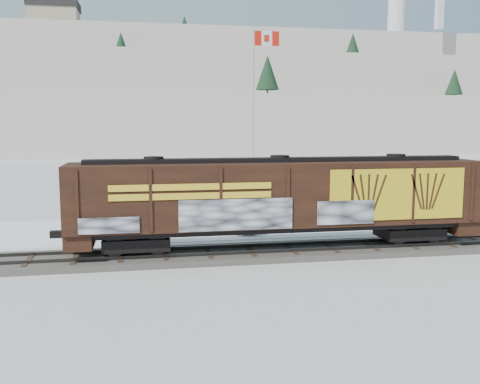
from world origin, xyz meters
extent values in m
plane|color=white|center=(0.00, 0.00, 0.00)|extent=(500.00, 500.00, 0.00)
cube|color=#59544C|center=(0.00, 0.00, 0.14)|extent=(50.00, 3.40, 0.28)
cube|color=#33302D|center=(0.00, -0.72, 0.35)|extent=(50.00, 0.10, 0.15)
cube|color=#33302D|center=(0.00, 0.72, 0.35)|extent=(50.00, 0.10, 0.15)
cube|color=white|center=(0.00, 7.50, 0.01)|extent=(40.00, 8.00, 0.03)
cube|color=white|center=(0.00, 95.00, 6.00)|extent=(360.00, 40.00, 12.00)
cube|color=white|center=(0.00, 125.00, 12.00)|extent=(360.00, 40.00, 24.00)
cube|color=white|center=(0.00, 160.00, 17.50)|extent=(360.00, 50.00, 35.00)
cone|color=black|center=(22.00, 90.00, 17.31)|extent=(5.04, 5.04, 7.38)
cone|color=black|center=(70.00, 96.00, 16.43)|extent=(4.20, 4.20, 6.15)
cone|color=black|center=(-10.00, 128.00, 28.13)|extent=(3.92, 3.92, 5.74)
cone|color=black|center=(55.00, 124.00, 28.72)|extent=(4.48, 4.48, 6.56)
cone|color=black|center=(10.00, 162.00, 39.43)|extent=(4.20, 4.20, 6.15)
cube|color=tan|center=(-32.00, 162.00, 39.00)|extent=(15.00, 12.00, 8.00)
cube|color=black|center=(-32.00, 162.00, 44.20)|extent=(15.75, 12.60, 2.40)
cube|color=black|center=(-5.30, 0.00, 0.88)|extent=(3.00, 2.00, 0.90)
cube|color=black|center=(8.20, 0.00, 0.88)|extent=(3.00, 2.00, 0.90)
cylinder|color=black|center=(-6.25, -0.78, 0.88)|extent=(0.90, 0.12, 0.90)
cube|color=black|center=(1.45, 0.00, 1.41)|extent=(19.61, 2.40, 0.25)
cube|color=#33180D|center=(1.45, 0.00, 3.01)|extent=(19.61, 3.00, 2.95)
cube|color=black|center=(1.45, 0.00, 4.58)|extent=(18.04, 0.90, 0.20)
cube|color=gold|center=(6.74, -1.54, 3.01)|extent=(6.67, 0.03, 2.39)
cube|color=gold|center=(-2.87, -1.54, 3.36)|extent=(7.06, 0.02, 0.70)
cube|color=silver|center=(-0.90, -1.55, 2.28)|extent=(5.10, 0.03, 1.40)
cylinder|color=silver|center=(2.73, 12.47, 0.10)|extent=(0.90, 0.90, 0.20)
cylinder|color=silver|center=(2.73, 12.47, 6.41)|extent=(0.14, 0.14, 12.82)
cube|color=red|center=(3.08, 12.47, 12.12)|extent=(0.50, 0.07, 1.00)
cube|color=white|center=(3.68, 12.47, 12.12)|extent=(0.70, 0.09, 1.00)
cube|color=red|center=(4.33, 12.47, 12.12)|extent=(0.50, 0.07, 1.00)
imported|color=silver|center=(-5.04, 7.20, 0.73)|extent=(4.36, 2.34, 1.41)
imported|color=silver|center=(-0.59, 5.59, 0.80)|extent=(4.97, 3.31, 1.55)
imported|color=#21232A|center=(6.90, 8.47, 0.65)|extent=(4.46, 2.29, 1.24)
camera|label=1|loc=(-4.93, -24.45, 6.26)|focal=40.00mm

